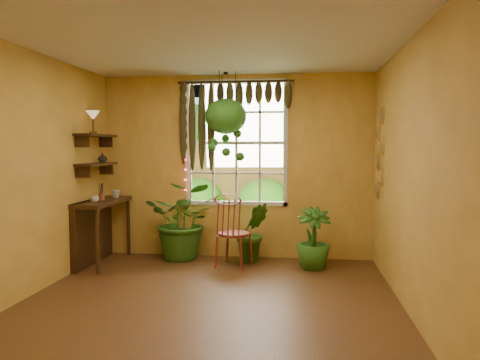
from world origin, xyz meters
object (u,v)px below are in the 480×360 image
object	(u,v)px
windsor_chair	(233,243)
potted_plant_left	(184,220)
hanging_basket	(226,123)
potted_plant_mid	(253,232)
counter_ledge	(96,224)

from	to	relation	value
windsor_chair	potted_plant_left	size ratio (longest dim) A/B	1.01
windsor_chair	hanging_basket	size ratio (longest dim) A/B	0.90
windsor_chair	potted_plant_mid	distance (m)	0.43
counter_ledge	potted_plant_left	xyz separation A→B (m)	(1.17, 0.42, 0.02)
potted_plant_mid	hanging_basket	size ratio (longest dim) A/B	0.66
windsor_chair	potted_plant_mid	world-z (taller)	windsor_chair
windsor_chair	hanging_basket	bearing A→B (deg)	127.77
counter_ledge	windsor_chair	distance (m)	1.96
potted_plant_mid	hanging_basket	world-z (taller)	hanging_basket
potted_plant_left	hanging_basket	size ratio (longest dim) A/B	0.89
counter_ledge	potted_plant_mid	world-z (taller)	counter_ledge
counter_ledge	potted_plant_mid	distance (m)	2.22
potted_plant_mid	potted_plant_left	bearing A→B (deg)	177.64
potted_plant_left	windsor_chair	bearing A→B (deg)	-26.68
windsor_chair	potted_plant_left	world-z (taller)	same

